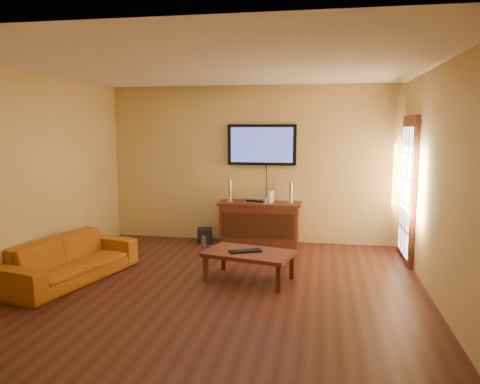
% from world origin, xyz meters
% --- Properties ---
extents(ground_plane, '(5.00, 5.00, 0.00)m').
position_xyz_m(ground_plane, '(0.00, 0.00, 0.00)').
color(ground_plane, '#33160E').
rests_on(ground_plane, ground).
extents(room_walls, '(5.00, 5.00, 5.00)m').
position_xyz_m(room_walls, '(0.00, 0.62, 1.69)').
color(room_walls, tan).
rests_on(room_walls, ground).
extents(french_door, '(0.07, 1.02, 2.22)m').
position_xyz_m(french_door, '(2.46, 1.70, 1.05)').
color(french_door, '#451D0F').
rests_on(french_door, ground).
extents(media_console, '(1.38, 0.53, 0.73)m').
position_xyz_m(media_console, '(0.17, 2.23, 0.37)').
color(media_console, '#451D0F').
rests_on(media_console, ground).
extents(television, '(1.18, 0.08, 0.70)m').
position_xyz_m(television, '(0.17, 2.45, 1.69)').
color(television, black).
rests_on(television, ground).
extents(coffee_table, '(1.23, 0.91, 0.38)m').
position_xyz_m(coffee_table, '(0.29, 0.34, 0.34)').
color(coffee_table, '#451D0F').
rests_on(coffee_table, ground).
extents(sofa, '(0.98, 1.99, 0.75)m').
position_xyz_m(sofa, '(-2.01, -0.07, 0.37)').
color(sofa, '#A35812').
rests_on(sofa, ground).
extents(speaker_left, '(0.10, 0.10, 0.37)m').
position_xyz_m(speaker_left, '(-0.34, 2.20, 0.90)').
color(speaker_left, silver).
rests_on(speaker_left, media_console).
extents(speaker_right, '(0.09, 0.09, 0.34)m').
position_xyz_m(speaker_right, '(0.69, 2.26, 0.89)').
color(speaker_right, silver).
rests_on(speaker_right, media_console).
extents(av_receiver, '(0.43, 0.35, 0.08)m').
position_xyz_m(av_receiver, '(0.14, 2.20, 0.77)').
color(av_receiver, silver).
rests_on(av_receiver, media_console).
extents(game_console, '(0.08, 0.15, 0.20)m').
position_xyz_m(game_console, '(0.36, 2.21, 0.83)').
color(game_console, white).
rests_on(game_console, media_console).
extents(subwoofer, '(0.31, 0.31, 0.25)m').
position_xyz_m(subwoofer, '(-0.78, 2.18, 0.13)').
color(subwoofer, black).
rests_on(subwoofer, ground).
extents(bottle, '(0.07, 0.07, 0.21)m').
position_xyz_m(bottle, '(-0.71, 1.83, 0.10)').
color(bottle, white).
rests_on(bottle, ground).
extents(keyboard, '(0.45, 0.32, 0.03)m').
position_xyz_m(keyboard, '(0.24, 0.32, 0.40)').
color(keyboard, black).
rests_on(keyboard, coffee_table).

